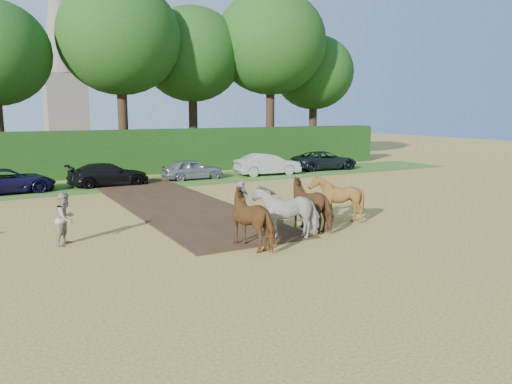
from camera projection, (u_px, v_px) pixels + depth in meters
name	position (u px, v px, depth m)	size (l,w,h in m)	color
ground	(200.00, 242.00, 16.42)	(120.00, 120.00, 0.00)	gold
earth_strip	(172.00, 203.00, 23.18)	(4.50, 17.00, 0.05)	#472D1C
grass_verge	(106.00, 186.00, 28.52)	(50.00, 5.00, 0.03)	#38601E
hedgerow	(90.00, 154.00, 32.17)	(46.00, 1.60, 3.00)	#14380F
spectator_near	(66.00, 219.00, 15.99)	(0.83, 0.64, 1.70)	#C4B69A
plough_team	(299.00, 207.00, 17.50)	(6.19, 5.12, 1.85)	brown
parked_cars	(120.00, 173.00, 28.88)	(36.55, 3.23, 1.45)	silver
treeline	(48.00, 39.00, 32.91)	(48.70, 10.60, 14.21)	#382616
church	(61.00, 35.00, 63.64)	(5.20, 5.20, 27.00)	slate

